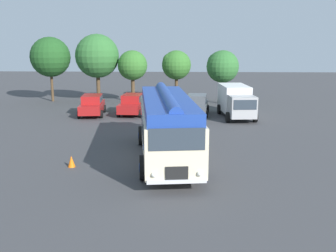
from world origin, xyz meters
The scene contains 13 objects.
ground_plane centered at (0.00, 0.00, 0.00)m, with size 120.00×120.00×0.00m, color #3D3D3F.
vintage_bus centered at (0.65, 0.02, 1.89)m, with size 3.73×10.33×3.49m.
car_near_left centered at (-6.04, 12.07, 0.85)m, with size 2.29×4.36×1.66m.
car_mid_left centered at (-2.79, 12.67, 0.85)m, with size 2.17×4.30×1.66m.
car_mid_right centered at (-0.24, 11.89, 0.85)m, with size 2.28×4.35×1.66m.
car_far_right centered at (2.57, 12.63, 0.85)m, with size 2.26×4.34×1.66m.
box_van centered at (5.65, 11.71, 1.36)m, with size 2.72×5.91×2.50m.
tree_far_left centered at (-11.86, 19.67, 4.44)m, with size 3.96×3.96×6.43m.
tree_left_of_centre centered at (-7.17, 19.77, 4.51)m, with size 4.34×4.34×6.72m.
tree_centre centered at (-3.58, 19.42, 3.70)m, with size 2.93×2.93×5.13m.
tree_right_of_centre centered at (0.63, 20.57, 3.67)m, with size 2.95×2.95×5.10m.
tree_far_right centered at (5.11, 18.80, 3.65)m, with size 3.12×3.12×5.16m.
traffic_cone centered at (-3.90, -1.58, 0.28)m, with size 0.36×0.36×0.55m, color orange.
Camera 1 is at (1.53, -19.56, 5.94)m, focal length 42.00 mm.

